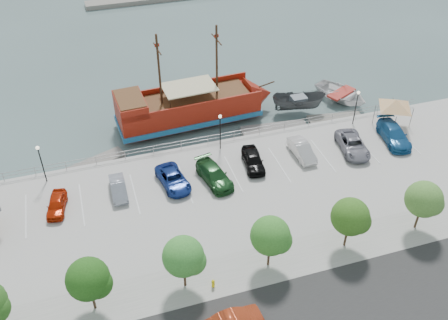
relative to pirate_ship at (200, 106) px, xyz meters
name	(u,v)px	position (x,y,z in m)	size (l,w,h in m)	color
ground	(240,194)	(0.22, -13.96, -2.04)	(160.00, 160.00, 0.00)	#495E5C
sidewalk	(279,261)	(0.22, -23.96, -1.02)	(100.00, 4.00, 0.05)	gray
seawall_railing	(217,138)	(0.22, -6.16, -0.51)	(50.00, 0.06, 1.00)	gray
pirate_ship	(200,106)	(0.00, 0.00, 0.00)	(19.45, 6.32, 12.17)	maroon
patrol_boat	(298,104)	(11.84, -1.92, -0.81)	(2.39, 6.36, 2.46)	#47494C
speedboat	(341,95)	(18.26, -0.93, -1.30)	(5.11, 7.15, 1.48)	silver
dock_west	(96,162)	(-12.82, -4.76, -1.86)	(6.31, 1.80, 0.36)	gray
dock_mid	(275,129)	(7.67, -4.76, -1.82)	(7.74, 2.21, 0.44)	slate
dock_east	(335,118)	(15.48, -4.76, -1.85)	(6.52, 1.86, 0.37)	slate
canopy_tent	(397,100)	(20.22, -9.03, 2.36)	(5.86, 5.86, 3.90)	slate
fire_hydrant	(213,283)	(-5.72, -24.76, -0.61)	(0.27, 0.27, 0.78)	yellow
lamp_post_left	(40,158)	(-17.78, -7.46, 1.90)	(0.36, 0.36, 4.28)	black
lamp_post_mid	(220,126)	(0.22, -7.46, 1.90)	(0.36, 0.36, 4.28)	black
lamp_post_right	(357,102)	(16.22, -7.46, 1.90)	(0.36, 0.36, 4.28)	black
tree_b	(90,280)	(-14.63, -24.03, 2.26)	(3.30, 3.20, 5.00)	#473321
tree_c	(185,258)	(-7.63, -24.03, 2.26)	(3.30, 3.20, 5.00)	#473321
tree_d	(272,237)	(-0.63, -24.03, 2.26)	(3.30, 3.20, 5.00)	#473321
tree_e	(352,218)	(6.37, -24.03, 2.26)	(3.30, 3.20, 5.00)	#473321
tree_f	(426,200)	(13.37, -24.03, 2.26)	(3.30, 3.20, 5.00)	#473321
parked_car_a	(57,204)	(-16.93, -11.98, -0.38)	(1.56, 3.89, 1.32)	#B62406
parked_car_b	(118,188)	(-11.21, -11.47, -0.37)	(1.41, 4.05, 1.34)	#999EAD
parked_car_c	(173,179)	(-5.92, -11.75, -0.34)	(2.32, 5.03, 1.40)	navy
parked_car_d	(214,175)	(-1.94, -12.46, -0.27)	(2.16, 5.32, 1.54)	#19461E
parked_car_e	(253,160)	(2.54, -11.34, -0.26)	(1.84, 4.58, 1.56)	black
parked_car_f	(302,150)	(8.02, -11.23, -0.30)	(1.57, 4.50, 1.48)	silver
parked_car_g	(353,145)	(13.54, -12.05, -0.28)	(2.52, 5.47, 1.52)	gray
parked_car_h	(394,134)	(18.71, -11.79, -0.21)	(2.33, 5.73, 1.66)	#1D5992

